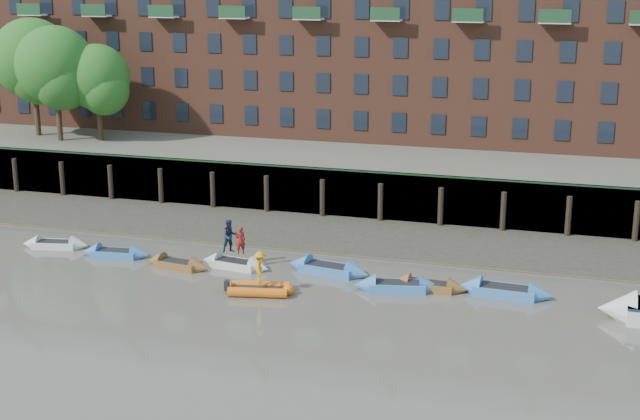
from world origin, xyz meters
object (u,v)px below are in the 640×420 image
at_px(rowboat_2, 178,264).
at_px(rowboat_4, 328,269).
at_px(person_rower_a, 240,240).
at_px(person_rower_b, 230,236).
at_px(rib_tender, 262,289).
at_px(rowboat_7, 505,291).
at_px(person_rib_crew, 260,268).
at_px(rowboat_1, 116,253).
at_px(rowboat_6, 429,286).
at_px(rowboat_3, 235,264).
at_px(rowboat_5, 397,286).
at_px(rowboat_0, 55,244).

xyz_separation_m(rowboat_2, rowboat_4, (8.34, 1.55, 0.04)).
height_order(person_rower_a, person_rower_b, person_rower_b).
bearing_deg(rib_tender, rowboat_7, 4.10).
bearing_deg(person_rower_a, person_rib_crew, 88.54).
bearing_deg(rowboat_1, rib_tender, -24.11).
height_order(rowboat_2, rowboat_6, rowboat_6).
distance_m(rowboat_3, rowboat_4, 5.29).
height_order(rowboat_1, rowboat_5, rowboat_5).
xyz_separation_m(rowboat_1, person_rib_crew, (10.22, -3.31, 1.19)).
bearing_deg(rowboat_6, person_rib_crew, -157.42).
distance_m(rowboat_0, person_rower_b, 11.50).
bearing_deg(rowboat_1, rowboat_4, -2.66).
relative_size(rowboat_2, person_rower_b, 2.19).
bearing_deg(rowboat_3, person_rower_a, 20.65).
distance_m(rowboat_6, rowboat_7, 3.89).
xyz_separation_m(rowboat_6, person_rower_a, (-10.69, 0.45, 1.40)).
xyz_separation_m(rowboat_7, person_rower_b, (-15.25, 0.36, 1.50)).
relative_size(rowboat_3, rowboat_6, 1.05).
bearing_deg(rowboat_5, rowboat_1, 165.49).
bearing_deg(person_rower_b, rowboat_1, 142.30).
relative_size(rowboat_3, rowboat_7, 0.87).
distance_m(rib_tender, person_rib_crew, 1.15).
bearing_deg(rowboat_7, rib_tender, -161.20).
relative_size(rowboat_5, rowboat_6, 1.14).
relative_size(rowboat_0, person_rower_a, 2.65).
distance_m(rowboat_1, rowboat_6, 18.41).
distance_m(rowboat_4, person_rower_b, 5.83).
relative_size(rowboat_2, rowboat_5, 0.88).
xyz_separation_m(rowboat_1, person_rower_b, (7.04, 0.38, 1.54)).
distance_m(rowboat_0, rowboat_2, 8.76).
bearing_deg(person_rower_b, rowboat_3, -71.58).
xyz_separation_m(rowboat_7, person_rower_a, (-14.57, 0.22, 1.36)).
bearing_deg(rowboat_5, rib_tender, -170.81).
xyz_separation_m(rowboat_5, rowboat_7, (5.41, 0.83, 0.02)).
relative_size(rowboat_4, person_rower_b, 2.64).
bearing_deg(rowboat_5, rowboat_2, 168.01).
relative_size(rowboat_1, person_rib_crew, 2.44).
xyz_separation_m(rib_tender, person_rower_b, (-3.26, 3.71, 1.50)).
distance_m(rib_tender, person_rower_a, 4.61).
distance_m(rowboat_4, person_rib_crew, 4.90).
bearing_deg(rib_tender, person_rower_a, 114.38).
bearing_deg(rowboat_2, person_rower_b, 30.96).
relative_size(rowboat_3, person_rower_b, 2.30).
bearing_deg(rowboat_4, rowboat_0, -170.02).
relative_size(rowboat_4, rowboat_5, 1.06).
xyz_separation_m(rowboat_2, rowboat_5, (12.56, -0.05, 0.03)).
distance_m(rowboat_4, rib_tender, 4.74).
relative_size(rowboat_0, rowboat_2, 1.02).
bearing_deg(rowboat_0, rowboat_1, -17.92).
height_order(rowboat_4, person_rib_crew, person_rib_crew).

